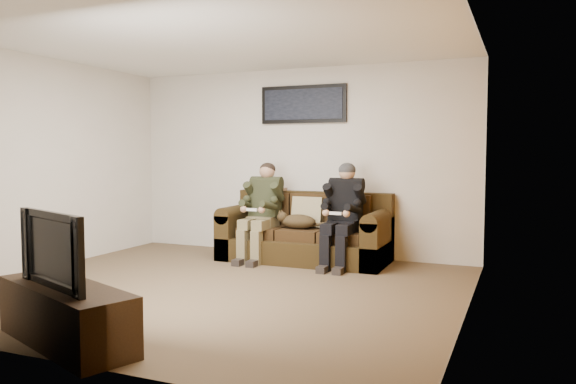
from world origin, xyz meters
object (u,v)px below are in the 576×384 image
at_px(television, 64,248).
at_px(cat, 297,221).
at_px(sofa, 306,235).
at_px(framed_poster, 303,104).
at_px(tv_stand, 66,315).
at_px(person_right, 343,208).
at_px(person_left, 262,205).

bearing_deg(television, cat, 104.77).
xyz_separation_m(sofa, framed_poster, (-0.20, 0.39, 1.76)).
bearing_deg(sofa, tv_stand, -97.08).
bearing_deg(person_right, framed_poster, 143.25).
height_order(person_right, television, person_right).
bearing_deg(cat, person_right, -0.77).
relative_size(person_right, framed_poster, 1.04).
bearing_deg(tv_stand, cat, 104.77).
bearing_deg(person_right, tv_stand, -106.04).
bearing_deg(cat, tv_stand, -96.48).
height_order(framed_poster, tv_stand, framed_poster).
relative_size(sofa, person_right, 1.68).
bearing_deg(tv_stand, framed_poster, 107.55).
height_order(cat, framed_poster, framed_poster).
xyz_separation_m(cat, tv_stand, (-0.41, -3.60, -0.32)).
xyz_separation_m(framed_poster, tv_stand, (-0.27, -4.17, -1.88)).
height_order(sofa, framed_poster, framed_poster).
bearing_deg(framed_poster, television, -93.70).
bearing_deg(television, sofa, 104.16).
bearing_deg(tv_stand, person_right, 95.20).
relative_size(cat, framed_poster, 0.53).
xyz_separation_m(sofa, cat, (-0.06, -0.17, 0.20)).
bearing_deg(cat, sofa, 70.95).
height_order(person_right, cat, person_right).
distance_m(person_left, television, 3.60).
distance_m(person_left, person_right, 1.13).
height_order(cat, television, television).
relative_size(person_left, person_right, 0.99).
bearing_deg(television, person_right, 95.20).
bearing_deg(framed_poster, person_right, -36.75).
bearing_deg(framed_poster, cat, -76.05).
height_order(person_right, framed_poster, framed_poster).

